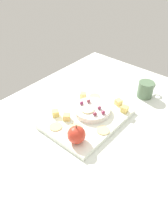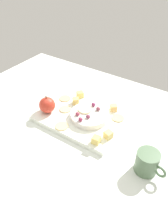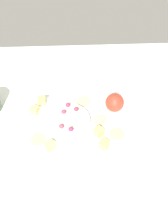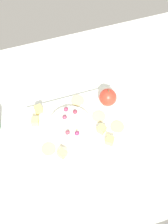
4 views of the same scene
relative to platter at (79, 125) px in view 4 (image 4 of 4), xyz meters
The scene contains 20 objects.
table 4.62cm from the platter, 62.03° to the left, with size 114.47×86.65×3.20cm, color silver.
platter is the anchor object (origin of this frame).
serving_dish 4.17cm from the platter, behind, with size 15.35×15.35×2.44cm, color white.
apple_whole 14.87cm from the platter, 23.47° to the left, with size 6.62×6.62×6.62cm, color red.
apple_stem 16.43cm from the platter, 23.47° to the left, with size 0.50×0.50×1.20cm, color brown.
cheese_cube_0 13.46cm from the platter, 52.65° to the right, with size 2.66×2.66×2.66cm, color #E0C966.
cheese_cube_1 16.16cm from the platter, 142.94° to the left, with size 2.66×2.66×2.66cm, color #EACA66.
cheese_cube_2 8.94cm from the platter, 38.44° to the right, with size 2.66×2.66×2.66cm, color #E7C56B.
cheese_cube_3 13.86cm from the platter, 131.67° to the right, with size 2.66×2.66×2.66cm, color #F2C173.
cheese_cube_4 16.03cm from the platter, 161.55° to the left, with size 2.66×2.66×2.66cm, color #E2C56F.
cracker_0 14.67cm from the platter, 153.41° to the right, with size 5.05×5.05×0.40cm, color #E3BA7F.
cracker_1 10.13cm from the platter, 75.79° to the left, with size 5.05×5.05×0.40cm, color #E1C383.
cracker_2 14.02cm from the platter, 23.37° to the right, with size 5.05×5.05×0.40cm, color #DEB97E.
cracker_3 7.95cm from the platter, ahead, with size 5.05×5.05×0.40cm, color #D6BF88.
grape_0 7.53cm from the platter, 121.03° to the left, with size 1.72×1.54×1.55cm, color #993251.
grape_1 5.63cm from the platter, 95.76° to the left, with size 1.72×1.54×1.42cm, color #8C3244.
grape_2 7.10cm from the platter, 113.67° to the right, with size 1.72×1.54×1.56cm, color #862D57.
grape_3 7.83cm from the platter, 143.68° to the right, with size 1.72×1.54×1.51cm, color #8A3D4D.
grape_4 6.65cm from the platter, 153.21° to the left, with size 1.72×1.54×1.40cm, color #843850.
apple_slice_0 3.98cm from the platter, 136.10° to the right, with size 5.38×5.38×0.60cm, color beige.
Camera 4 is at (-16.94, -56.69, 102.08)cm, focal length 49.05 mm.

